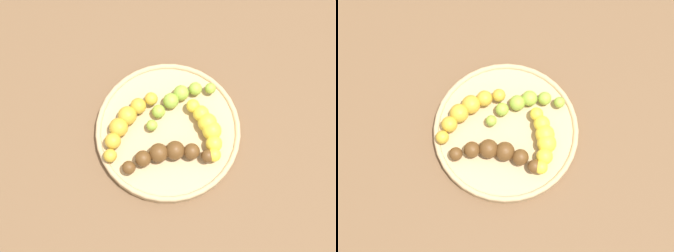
% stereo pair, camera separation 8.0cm
% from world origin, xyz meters
% --- Properties ---
extents(ground_plane, '(2.40, 2.40, 0.00)m').
position_xyz_m(ground_plane, '(0.00, 0.00, 0.00)').
color(ground_plane, brown).
extents(fruit_bowl, '(0.26, 0.26, 0.02)m').
position_xyz_m(fruit_bowl, '(0.00, 0.00, 0.01)').
color(fruit_bowl, tan).
rests_on(fruit_bowl, ground_plane).
extents(banana_overripe, '(0.07, 0.15, 0.03)m').
position_xyz_m(banana_overripe, '(-0.05, -0.00, 0.04)').
color(banana_overripe, '#593819').
rests_on(banana_overripe, fruit_bowl).
extents(banana_yellow, '(0.11, 0.07, 0.03)m').
position_xyz_m(banana_yellow, '(0.00, -0.07, 0.04)').
color(banana_yellow, yellow).
rests_on(banana_yellow, fruit_bowl).
extents(banana_green, '(0.10, 0.12, 0.03)m').
position_xyz_m(banana_green, '(0.05, -0.01, 0.03)').
color(banana_green, '#8CAD38').
rests_on(banana_green, fruit_bowl).
extents(banana_spotted, '(0.13, 0.08, 0.03)m').
position_xyz_m(banana_spotted, '(-0.00, 0.07, 0.04)').
color(banana_spotted, gold).
rests_on(banana_spotted, fruit_bowl).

